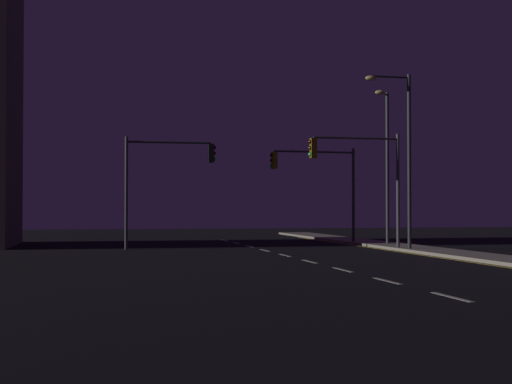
# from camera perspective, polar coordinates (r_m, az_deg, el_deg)

# --- Properties ---
(ground_plane) EXTENTS (112.00, 112.00, 0.00)m
(ground_plane) POSITION_cam_1_polar(r_m,az_deg,el_deg) (22.44, 9.28, -6.44)
(ground_plane) COLOR black
(ground_plane) RESTS_ON ground
(lane_markings_center) EXTENTS (0.14, 50.00, 0.01)m
(lane_markings_center) POSITION_cam_1_polar(r_m,az_deg,el_deg) (25.73, 6.48, -5.77)
(lane_markings_center) COLOR silver
(lane_markings_center) RESTS_ON ground
(lane_edge_line) EXTENTS (0.14, 53.00, 0.01)m
(lane_edge_line) POSITION_cam_1_polar(r_m,az_deg,el_deg) (29.43, 16.56, -5.15)
(lane_edge_line) COLOR gold
(lane_edge_line) RESTS_ON ground
(traffic_light_mid_right) EXTENTS (5.09, 0.60, 5.37)m
(traffic_light_mid_right) POSITION_cam_1_polar(r_m,az_deg,el_deg) (43.66, 4.57, 1.32)
(traffic_light_mid_right) COLOR #38383D
(traffic_light_mid_right) RESTS_ON sidewalk_right
(traffic_light_far_center) EXTENTS (4.60, 0.36, 5.64)m
(traffic_light_far_center) POSITION_cam_1_polar(r_m,az_deg,el_deg) (38.91, -6.76, 1.66)
(traffic_light_far_center) COLOR #38383D
(traffic_light_far_center) RESTS_ON ground
(traffic_light_far_right) EXTENTS (4.68, 0.35, 5.58)m
(traffic_light_far_right) POSITION_cam_1_polar(r_m,az_deg,el_deg) (37.63, 7.73, 1.92)
(traffic_light_far_right) COLOR #4C4C51
(traffic_light_far_right) RESTS_ON sidewalk_right
(street_lamp_mid_block) EXTENTS (1.35, 1.78, 8.25)m
(street_lamp_mid_block) POSITION_cam_1_polar(r_m,az_deg,el_deg) (42.15, 9.66, 2.86)
(street_lamp_mid_block) COLOR #38383D
(street_lamp_mid_block) RESTS_ON sidewalk_right
(street_lamp_corner) EXTENTS (2.30, 0.36, 8.32)m
(street_lamp_corner) POSITION_cam_1_polar(r_m,az_deg,el_deg) (37.20, 10.86, 3.48)
(street_lamp_corner) COLOR #2D3033
(street_lamp_corner) RESTS_ON sidewalk_right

